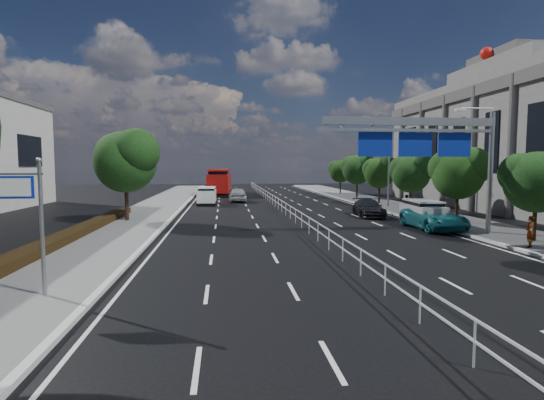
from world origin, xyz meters
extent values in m
plane|color=black|center=(0.00, 0.00, 0.00)|extent=(160.00, 160.00, 0.00)
cube|color=slate|center=(-11.50, 0.00, 0.07)|extent=(5.00, 140.00, 0.14)
cube|color=silver|center=(-9.00, 0.00, 0.07)|extent=(0.25, 140.00, 0.15)
cube|color=silver|center=(0.00, 22.50, 1.00)|extent=(0.05, 85.00, 0.05)
cube|color=silver|center=(0.00, 22.50, 0.55)|extent=(0.05, 85.00, 0.05)
cube|color=black|center=(-13.30, 5.00, 0.36)|extent=(1.00, 36.00, 0.44)
cylinder|color=gray|center=(-10.50, 0.00, 2.10)|extent=(0.12, 0.12, 4.20)
sphere|color=gray|center=(-10.50, 0.00, 4.25)|extent=(0.18, 0.18, 0.18)
cylinder|color=gray|center=(-11.05, 0.00, 3.85)|extent=(1.30, 0.07, 0.07)
cube|color=#0D2698|center=(-11.35, 0.00, 3.45)|extent=(1.35, 0.06, 0.68)
cube|color=white|center=(-11.35, 0.04, 3.45)|extent=(1.20, 0.01, 0.54)
cube|color=white|center=(-11.35, -0.04, 3.45)|extent=(1.20, 0.01, 0.54)
cylinder|color=gray|center=(10.60, 10.00, 3.60)|extent=(0.28, 0.28, 7.20)
cube|color=gray|center=(5.60, 10.00, 6.60)|extent=(10.20, 0.25, 0.45)
cube|color=gray|center=(5.60, 10.00, 6.10)|extent=(10.20, 0.18, 0.18)
cylinder|color=gray|center=(9.60, 10.00, 7.40)|extent=(2.00, 0.10, 0.10)
cube|color=silver|center=(8.60, 10.00, 7.30)|extent=(0.60, 0.25, 0.15)
cube|color=#0D2698|center=(8.40, 10.18, 5.30)|extent=(2.00, 0.08, 1.40)
cube|color=white|center=(8.40, 10.23, 5.30)|extent=(1.80, 0.02, 1.20)
cube|color=#0D2698|center=(6.00, 10.18, 5.30)|extent=(2.00, 0.08, 1.40)
cube|color=white|center=(6.00, 10.23, 5.30)|extent=(1.80, 0.02, 1.20)
cube|color=#0D2698|center=(3.60, 10.18, 5.30)|extent=(2.00, 0.08, 1.40)
cube|color=white|center=(3.60, 10.23, 5.30)|extent=(1.80, 0.02, 1.20)
cylinder|color=gray|center=(10.80, 26.00, 4.50)|extent=(0.16, 0.16, 9.00)
cylinder|color=gray|center=(9.60, 26.00, 8.80)|extent=(0.10, 2.40, 0.10)
cube|color=silver|center=(8.40, 26.00, 8.65)|extent=(0.60, 0.25, 0.15)
cube|color=#4C4947|center=(16.90, 22.00, 10.60)|extent=(0.40, 36.00, 1.00)
sphere|color=#B2140C|center=(17.80, 22.00, 13.80)|extent=(1.10, 1.10, 1.10)
cylinder|color=black|center=(-12.00, 18.00, 1.75)|extent=(0.28, 0.28, 3.50)
sphere|color=black|center=(-12.00, 18.00, 4.34)|extent=(4.40, 4.40, 4.40)
sphere|color=black|center=(-11.12, 17.34, 5.04)|extent=(3.30, 3.30, 3.30)
sphere|color=black|center=(-12.77, 18.66, 4.90)|extent=(3.08, 3.08, 3.08)
cylinder|color=black|center=(11.20, 7.00, 1.30)|extent=(0.21, 0.21, 2.60)
sphere|color=black|center=(11.20, 7.00, 3.22)|extent=(3.20, 3.20, 3.20)
sphere|color=black|center=(10.64, 7.48, 3.64)|extent=(2.24, 2.24, 2.24)
cylinder|color=black|center=(11.20, 14.50, 1.40)|extent=(0.22, 0.22, 2.80)
sphere|color=#11340E|center=(11.20, 14.50, 3.47)|extent=(3.50, 3.50, 3.50)
sphere|color=#11340E|center=(11.90, 13.97, 4.03)|extent=(2.62, 2.62, 2.62)
sphere|color=#11340E|center=(10.59, 15.03, 3.92)|extent=(2.45, 2.45, 2.45)
cylinder|color=black|center=(11.20, 22.00, 1.35)|extent=(0.22, 0.22, 2.70)
sphere|color=black|center=(11.20, 22.00, 3.35)|extent=(3.30, 3.30, 3.30)
sphere|color=black|center=(11.86, 21.50, 3.89)|extent=(2.48, 2.48, 2.47)
sphere|color=black|center=(10.62, 22.50, 3.78)|extent=(2.31, 2.31, 2.31)
cylinder|color=black|center=(11.20, 29.50, 1.32)|extent=(0.21, 0.21, 2.65)
sphere|color=#11340E|center=(11.20, 29.50, 3.29)|extent=(3.20, 3.20, 3.20)
sphere|color=#11340E|center=(11.84, 29.02, 3.82)|extent=(2.40, 2.40, 2.40)
sphere|color=#11340E|center=(10.64, 29.98, 3.71)|extent=(2.24, 2.24, 2.24)
cylinder|color=black|center=(11.20, 37.00, 1.43)|extent=(0.23, 0.23, 2.85)
sphere|color=black|center=(11.20, 37.00, 3.53)|extent=(3.60, 3.60, 3.60)
sphere|color=black|center=(11.92, 36.46, 4.10)|extent=(2.70, 2.70, 2.70)
sphere|color=black|center=(10.57, 37.54, 3.99)|extent=(2.52, 2.52, 2.52)
cylinder|color=black|center=(11.20, 44.50, 1.30)|extent=(0.21, 0.21, 2.60)
sphere|color=#11340E|center=(11.20, 44.50, 3.22)|extent=(3.10, 3.10, 3.10)
sphere|color=#11340E|center=(11.82, 44.03, 3.74)|extent=(2.32, 2.33, 2.32)
sphere|color=#11340E|center=(10.66, 44.97, 3.64)|extent=(2.17, 2.17, 2.17)
cube|color=black|center=(-6.79, 31.18, 0.15)|extent=(1.90, 4.27, 0.30)
cube|color=white|center=(-6.79, 31.18, 0.89)|extent=(1.86, 4.19, 1.25)
cube|color=black|center=(-6.79, 31.18, 1.51)|extent=(1.70, 3.02, 0.55)
cube|color=white|center=(-6.79, 31.18, 1.79)|extent=(1.78, 3.27, 0.11)
cylinder|color=black|center=(-7.57, 29.82, 0.31)|extent=(0.27, 0.63, 0.62)
cylinder|color=black|center=(-6.06, 29.79, 0.31)|extent=(0.27, 0.63, 0.62)
cylinder|color=black|center=(-7.53, 32.56, 0.31)|extent=(0.27, 0.63, 0.62)
cylinder|color=black|center=(-6.02, 32.54, 0.31)|extent=(0.27, 0.63, 0.62)
cube|color=black|center=(-5.56, 46.23, 0.18)|extent=(3.42, 11.93, 0.35)
cube|color=#9A0D0B|center=(-5.56, 46.23, 1.69)|extent=(3.36, 11.70, 2.40)
cube|color=black|center=(-5.56, 46.23, 2.89)|extent=(2.97, 8.45, 1.06)
cube|color=#9A0D0B|center=(-5.56, 46.23, 3.42)|extent=(3.11, 9.15, 0.21)
cylinder|color=black|center=(-6.92, 42.48, 0.36)|extent=(0.35, 0.74, 0.73)
cylinder|color=black|center=(-4.61, 42.36, 0.36)|extent=(0.35, 0.74, 0.73)
cylinder|color=black|center=(-6.52, 50.10, 0.36)|extent=(0.35, 0.74, 0.73)
cylinder|color=black|center=(-4.21, 49.98, 0.36)|extent=(0.35, 0.74, 0.73)
imported|color=#9A9BA1|center=(-3.49, 34.44, 0.80)|extent=(1.95, 4.73, 1.61)
imported|color=black|center=(-5.07, 53.94, 0.80)|extent=(2.30, 5.05, 1.61)
cube|color=black|center=(8.30, 13.68, 0.14)|extent=(2.08, 4.36, 0.29)
cube|color=#94969B|center=(8.30, 13.68, 0.85)|extent=(2.03, 4.27, 1.20)
cube|color=black|center=(8.30, 13.68, 1.45)|extent=(1.82, 3.10, 0.53)
cube|color=#94969B|center=(8.30, 13.68, 1.71)|extent=(1.90, 3.35, 0.11)
cylinder|color=black|center=(7.47, 12.35, 0.30)|extent=(0.29, 0.61, 0.60)
cylinder|color=black|center=(8.95, 12.26, 0.30)|extent=(0.29, 0.61, 0.60)
cylinder|color=black|center=(7.65, 15.10, 0.30)|extent=(0.29, 0.61, 0.60)
cylinder|color=black|center=(9.13, 15.00, 0.30)|extent=(0.29, 0.61, 0.60)
imported|color=#176069|center=(8.30, 12.17, 0.76)|extent=(2.60, 5.48, 1.51)
imported|color=black|center=(6.50, 19.28, 0.68)|extent=(2.31, 4.84, 1.36)
imported|color=gray|center=(9.60, 5.25, 0.91)|extent=(0.66, 0.65, 1.54)
imported|color=gray|center=(9.60, 19.25, 0.93)|extent=(0.82, 0.66, 1.58)
camera|label=1|loc=(-5.02, -13.39, 4.11)|focal=28.00mm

